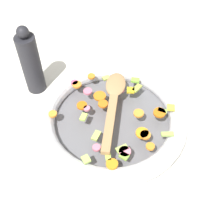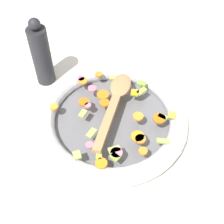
# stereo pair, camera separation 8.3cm
# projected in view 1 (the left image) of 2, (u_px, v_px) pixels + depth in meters

# --- Properties ---
(ground_plane) EXTENTS (4.00, 4.00, 0.00)m
(ground_plane) POSITION_uv_depth(u_px,v_px,m) (112.00, 123.00, 0.87)
(ground_plane) COLOR silver
(skillet) EXTENTS (0.41, 0.41, 0.05)m
(skillet) POSITION_uv_depth(u_px,v_px,m) (112.00, 118.00, 0.85)
(skillet) COLOR slate
(skillet) RESTS_ON ground_plane
(chopped_vegetables) EXTENTS (0.30, 0.33, 0.01)m
(chopped_vegetables) POSITION_uv_depth(u_px,v_px,m) (116.00, 114.00, 0.82)
(chopped_vegetables) COLOR orange
(chopped_vegetables) RESTS_ON skillet
(wooden_spoon) EXTENTS (0.23, 0.21, 0.01)m
(wooden_spoon) POSITION_uv_depth(u_px,v_px,m) (113.00, 100.00, 0.84)
(wooden_spoon) COLOR #A87F51
(wooden_spoon) RESTS_ON chopped_vegetables
(pepper_mill) EXTENTS (0.06, 0.06, 0.22)m
(pepper_mill) POSITION_uv_depth(u_px,v_px,m) (31.00, 63.00, 0.88)
(pepper_mill) COLOR #232328
(pepper_mill) RESTS_ON ground_plane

